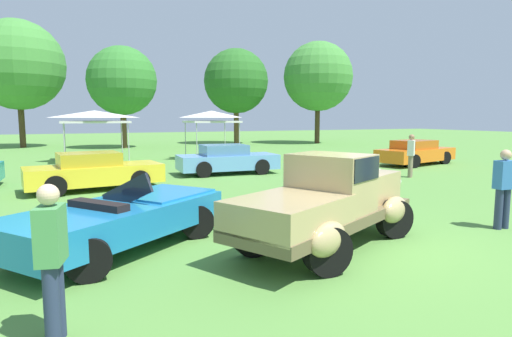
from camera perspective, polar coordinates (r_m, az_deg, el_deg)
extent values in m
plane|color=#568C3D|center=(8.46, 12.64, -9.54)|extent=(120.00, 120.00, 0.00)
cube|color=brown|center=(7.92, 9.42, -6.40)|extent=(4.55, 3.30, 0.20)
cube|color=tan|center=(8.99, 13.61, -2.44)|extent=(1.94, 1.72, 0.60)
ellipsoid|color=silver|center=(9.74, 15.72, -1.92)|extent=(0.38, 0.54, 0.68)
cube|color=tan|center=(7.91, 9.93, -1.85)|extent=(1.56, 1.70, 1.04)
cube|color=black|center=(7.87, 9.98, 0.31)|extent=(1.49, 1.69, 0.40)
cube|color=tan|center=(6.83, 4.28, -5.88)|extent=(2.34, 2.13, 0.48)
ellipsoid|color=tan|center=(9.44, 9.77, -4.25)|extent=(0.98, 0.74, 0.52)
ellipsoid|color=tan|center=(8.85, 17.98, -5.24)|extent=(0.98, 0.74, 0.52)
ellipsoid|color=tan|center=(7.32, -0.42, -7.40)|extent=(0.98, 0.74, 0.52)
ellipsoid|color=tan|center=(6.53, 9.53, -9.27)|extent=(0.98, 0.74, 0.52)
sphere|color=silver|center=(9.95, 13.53, -1.20)|extent=(0.18, 0.18, 0.18)
sphere|color=silver|center=(9.61, 18.26, -1.64)|extent=(0.18, 0.18, 0.18)
cylinder|color=black|center=(9.48, 9.75, -5.31)|extent=(0.76, 0.24, 0.76)
cylinder|color=black|center=(8.88, 17.94, -6.38)|extent=(0.76, 0.24, 0.76)
cylinder|color=black|center=(7.37, -0.41, -8.75)|extent=(0.76, 0.24, 0.76)
cylinder|color=black|center=(6.59, 9.50, -10.77)|extent=(0.76, 0.24, 0.76)
cube|color=#1E7AB7|center=(8.02, -18.06, -6.40)|extent=(4.29, 3.85, 0.52)
cube|color=#1E7AB7|center=(8.82, -12.39, -3.71)|extent=(2.19, 2.15, 0.20)
cube|color=black|center=(8.12, -16.81, -3.18)|extent=(0.80, 1.03, 0.82)
cube|color=black|center=(7.72, -20.26, -5.18)|extent=(0.95, 1.13, 0.28)
cube|color=silver|center=(9.62, -8.60, -5.72)|extent=(1.08, 1.37, 0.12)
cylinder|color=black|center=(9.50, -15.40, -5.74)|extent=(0.66, 0.20, 0.66)
cylinder|color=black|center=(8.51, -7.89, -7.03)|extent=(0.66, 0.20, 0.66)
cylinder|color=black|center=(7.94, -28.63, -8.83)|extent=(0.66, 0.20, 0.66)
cylinder|color=black|center=(6.73, -21.43, -11.23)|extent=(0.66, 0.20, 0.66)
cube|color=yellow|center=(14.96, -20.65, -0.73)|extent=(4.38, 2.21, 0.60)
cube|color=gold|center=(14.88, -21.37, 1.14)|extent=(2.02, 1.67, 0.44)
cylinder|color=black|center=(14.51, -15.17, -1.46)|extent=(0.64, 0.22, 0.64)
cylinder|color=black|center=(14.06, -25.10, -2.14)|extent=(0.64, 0.22, 0.64)
cube|color=#669EDB|center=(17.93, -3.79, 0.89)|extent=(4.16, 1.85, 0.60)
cube|color=#517EAF|center=(17.83, -4.31, 2.47)|extent=(1.86, 1.52, 0.44)
cylinder|color=black|center=(17.63, 0.77, 0.22)|extent=(0.64, 0.22, 0.64)
cylinder|color=black|center=(16.88, -6.99, -0.13)|extent=(0.64, 0.22, 0.64)
cube|color=orange|center=(22.80, 20.50, 1.75)|extent=(4.85, 2.74, 0.60)
cube|color=#BB5914|center=(22.60, 20.31, 2.99)|extent=(2.30, 1.89, 0.44)
cylinder|color=black|center=(23.60, 23.84, 1.32)|extent=(0.64, 0.22, 0.64)
cylinder|color=black|center=(21.24, 20.28, 0.93)|extent=(0.64, 0.22, 0.64)
cylinder|color=#283351|center=(10.58, 30.29, -4.62)|extent=(0.16, 0.16, 0.86)
cylinder|color=#283351|center=(10.43, 29.59, -4.73)|extent=(0.16, 0.16, 0.86)
cube|color=#336BB2|center=(10.39, 30.18, -0.72)|extent=(0.41, 0.26, 0.60)
sphere|color=tan|center=(10.35, 30.32, 1.58)|extent=(0.22, 0.22, 0.22)
cylinder|color=#7F7056|center=(18.01, 19.91, 0.30)|extent=(0.16, 0.16, 0.86)
cylinder|color=#7F7056|center=(17.81, 19.83, 0.23)|extent=(0.16, 0.16, 0.86)
cube|color=silver|center=(17.84, 19.96, 2.59)|extent=(0.46, 0.44, 0.60)
sphere|color=#936B4C|center=(17.82, 20.02, 3.94)|extent=(0.22, 0.22, 0.22)
cylinder|color=#283351|center=(5.08, -25.55, -16.23)|extent=(0.16, 0.16, 0.86)
cylinder|color=#283351|center=(5.26, -24.97, -15.40)|extent=(0.16, 0.16, 0.86)
cube|color=#4C9351|center=(4.94, -25.69, -7.95)|extent=(0.32, 0.44, 0.60)
sphere|color=beige|center=(4.86, -25.95, -3.15)|extent=(0.22, 0.22, 0.22)
cylinder|color=#B7B7BC|center=(26.17, -17.41, 3.63)|extent=(0.05, 0.05, 2.05)
cylinder|color=#B7B7BC|center=(23.14, -16.60, 3.28)|extent=(0.05, 0.05, 2.05)
cylinder|color=#B7B7BC|center=(26.03, -24.10, 3.33)|extent=(0.05, 0.05, 2.05)
cylinder|color=#B7B7BC|center=(22.98, -24.17, 2.94)|extent=(0.05, 0.05, 2.05)
cube|color=silver|center=(24.50, -20.68, 5.82)|extent=(3.39, 3.39, 0.10)
pyramid|color=silver|center=(24.50, -20.72, 6.80)|extent=(3.32, 3.32, 0.38)
cylinder|color=#B7B7BC|center=(25.63, -4.15, 3.87)|extent=(0.05, 0.05, 2.05)
cylinder|color=#B7B7BC|center=(23.38, -2.21, 3.59)|extent=(0.05, 0.05, 2.05)
cylinder|color=#B7B7BC|center=(24.94, -9.38, 3.71)|extent=(0.05, 0.05, 2.05)
cylinder|color=#B7B7BC|center=(22.63, -7.89, 3.42)|extent=(0.05, 0.05, 2.05)
cube|color=silver|center=(24.08, -5.94, 6.22)|extent=(2.67, 2.67, 0.10)
pyramid|color=silver|center=(24.08, -5.95, 7.21)|extent=(2.61, 2.61, 0.38)
cylinder|color=#47331E|center=(37.72, -28.76, 5.80)|extent=(0.44, 0.44, 4.42)
sphere|color=#428938|center=(37.92, -29.12, 11.96)|extent=(6.79, 6.79, 6.79)
cylinder|color=brown|center=(34.23, -17.21, 5.68)|extent=(0.44, 0.44, 3.66)
sphere|color=#337A2D|center=(34.33, -17.41, 11.10)|extent=(5.15, 5.15, 5.15)
cylinder|color=brown|center=(38.05, -2.64, 6.27)|extent=(0.44, 0.44, 3.93)
sphere|color=#286623|center=(38.17, -2.67, 11.54)|extent=(5.61, 5.61, 5.61)
cylinder|color=#47331E|center=(39.01, 8.17, 6.46)|extent=(0.44, 0.44, 4.25)
sphere|color=#428938|center=(39.17, 8.27, 12.03)|extent=(6.11, 6.11, 6.11)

